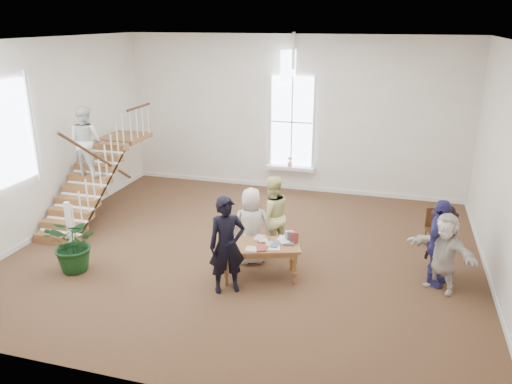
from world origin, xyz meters
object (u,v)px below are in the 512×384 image
(library_table, at_px, (261,248))
(woman_cluster_c, at_px, (444,252))
(floor_plant, at_px, (75,244))
(woman_cluster_a, at_px, (438,243))
(woman_cluster_b, at_px, (441,240))
(police_officer, at_px, (227,245))
(elderly_woman, at_px, (251,226))
(person_yellow, at_px, (271,216))
(side_chair, at_px, (435,226))

(library_table, height_order, woman_cluster_c, woman_cluster_c)
(floor_plant, bearing_deg, woman_cluster_a, 11.79)
(woman_cluster_b, height_order, woman_cluster_c, woman_cluster_c)
(police_officer, height_order, woman_cluster_a, police_officer)
(police_officer, bearing_deg, elderly_woman, 55.11)
(person_yellow, xyz_separation_m, woman_cluster_a, (3.38, -0.41, -0.03))
(floor_plant, bearing_deg, elderly_woman, 22.41)
(library_table, relative_size, police_officer, 0.91)
(woman_cluster_b, bearing_deg, side_chair, -145.18)
(floor_plant, height_order, side_chair, floor_plant)
(library_table, height_order, person_yellow, person_yellow)
(elderly_woman, xyz_separation_m, woman_cluster_b, (3.78, 0.54, -0.08))
(library_table, xyz_separation_m, police_officer, (-0.47, -0.66, 0.30))
(library_table, relative_size, woman_cluster_b, 1.15)
(woman_cluster_b, distance_m, woman_cluster_c, 0.65)
(woman_cluster_b, relative_size, floor_plant, 1.23)
(library_table, xyz_separation_m, elderly_woman, (-0.37, 0.59, 0.18))
(police_officer, distance_m, floor_plant, 3.23)
(woman_cluster_c, bearing_deg, side_chair, 124.19)
(police_officer, relative_size, elderly_woman, 1.15)
(police_officer, distance_m, woman_cluster_c, 4.04)
(library_table, height_order, woman_cluster_b, woman_cluster_b)
(police_officer, xyz_separation_m, person_yellow, (0.40, 1.75, -0.05))
(floor_plant, bearing_deg, woman_cluster_b, 15.07)
(library_table, distance_m, woman_cluster_a, 3.38)
(library_table, xyz_separation_m, person_yellow, (-0.07, 1.09, 0.25))
(person_yellow, relative_size, woman_cluster_a, 1.03)
(police_officer, relative_size, floor_plant, 1.57)
(library_table, relative_size, woman_cluster_a, 0.98)
(person_yellow, xyz_separation_m, floor_plant, (-3.61, -1.86, -0.29))
(person_yellow, distance_m, side_chair, 3.74)
(library_table, xyz_separation_m, woman_cluster_c, (3.40, 0.49, 0.14))
(woman_cluster_b, relative_size, woman_cluster_c, 0.95)
(library_table, distance_m, woman_cluster_c, 3.44)
(woman_cluster_b, bearing_deg, person_yellow, -55.63)
(elderly_woman, xyz_separation_m, woman_cluster_c, (3.78, -0.11, -0.04))
(elderly_woman, distance_m, woman_cluster_b, 3.82)
(woman_cluster_a, distance_m, woman_cluster_c, 0.24)
(library_table, relative_size, elderly_woman, 1.04)
(police_officer, bearing_deg, woman_cluster_c, -13.88)
(police_officer, height_order, side_chair, police_officer)
(elderly_woman, bearing_deg, side_chair, -173.65)
(library_table, distance_m, person_yellow, 1.12)
(woman_cluster_a, xyz_separation_m, woman_cluster_b, (0.10, 0.45, -0.13))
(library_table, distance_m, elderly_woman, 0.72)
(library_table, height_order, side_chair, side_chair)
(woman_cluster_c, bearing_deg, woman_cluster_b, 123.41)
(library_table, height_order, elderly_woman, elderly_woman)
(person_yellow, bearing_deg, floor_plant, -8.53)
(side_chair, bearing_deg, library_table, -165.27)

